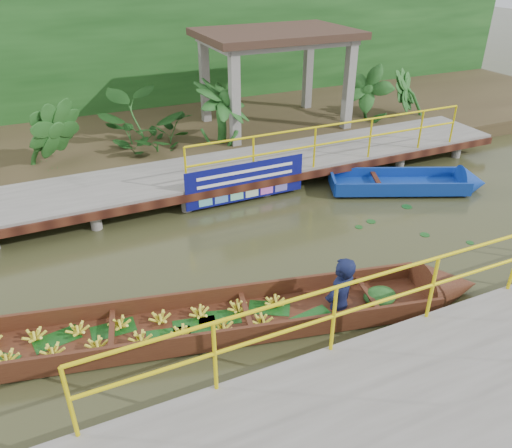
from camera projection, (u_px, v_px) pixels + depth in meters
name	position (u px, v px, depth m)	size (l,w,h in m)	color
ground	(279.00, 260.00, 9.58)	(80.00, 80.00, 0.00)	#2F3118
land_strip	(170.00, 132.00, 15.43)	(30.00, 8.00, 0.45)	#342A1A
far_dock	(217.00, 172.00, 12.08)	(16.00, 2.06, 1.66)	slate
near_dock	(495.00, 385.00, 6.46)	(18.00, 2.40, 1.73)	slate
pavilion	(276.00, 44.00, 14.30)	(4.40, 3.00, 3.00)	slate
foliage_backdrop	(145.00, 59.00, 16.55)	(30.00, 0.80, 4.00)	#143E14
vendor_boat	(202.00, 317.00, 7.72)	(10.21, 3.10, 2.27)	#3B1A10
moored_blue_boat	(435.00, 184.00, 12.25)	(3.88, 2.40, 0.91)	navy
blue_banner	(246.00, 182.00, 11.42)	(2.90, 0.04, 0.91)	#0C0F64
tropical_plants	(213.00, 120.00, 13.45)	(14.17, 1.17, 1.46)	#143E14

